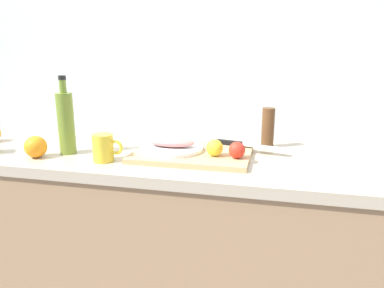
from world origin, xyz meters
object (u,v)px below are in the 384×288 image
Objects in this scene: pepper_mill at (268,128)px; coffee_mug_0 at (104,148)px; lemon_0 at (215,148)px; white_plate at (172,148)px; chef_knife at (241,144)px; olive_oil_bottle at (66,122)px; fish_fillet at (172,142)px; cutting_board at (192,154)px.

coffee_mug_0 is at bearing -149.44° from pepper_mill.
pepper_mill reaches higher than lemon_0.
white_plate is 0.84× the size of chef_knife.
chef_knife is at bearing 15.74° from olive_oil_bottle.
white_plate is at bearing -149.43° from pepper_mill.
lemon_0 is at bearing -11.98° from white_plate.
olive_oil_bottle is at bearing -150.84° from chef_knife.
white_plate is 0.18m from lemon_0.
fish_fillet reaches higher than chef_knife.
coffee_mug_0 is (-0.22, -0.13, 0.02)m from white_plate.
lemon_0 is at bearing -21.94° from cutting_board.
fish_fillet is at bearing 9.11° from olive_oil_bottle.
fish_fillet reaches higher than white_plate.
fish_fillet is at bearing -149.43° from pepper_mill.
chef_knife is 4.64× the size of lemon_0.
lemon_0 is 0.59m from olive_oil_bottle.
fish_fillet is at bearing -179.54° from cutting_board.
olive_oil_bottle reaches higher than chef_knife.
cutting_board is 0.36m from pepper_mill.
lemon_0 reaches higher than fish_fillet.
olive_oil_bottle is 0.82m from pepper_mill.
olive_oil_bottle is at bearing -170.89° from white_plate.
pepper_mill is at bearing 53.75° from lemon_0.
coffee_mug_0 is at bearing -149.47° from fish_fillet.
cutting_board is 1.54× the size of chef_knife.
chef_knife is 0.70m from olive_oil_bottle.
coffee_mug_0 is 0.70× the size of pepper_mill.
fish_fillet is 1.56× the size of coffee_mug_0.
pepper_mill reaches higher than cutting_board.
fish_fillet is at bearing 45.00° from white_plate.
fish_fillet is 0.18m from lemon_0.
cutting_board is 0.33m from coffee_mug_0.
white_plate is (-0.08, -0.00, 0.02)m from cutting_board.
lemon_0 is at bearing -103.65° from chef_knife.
pepper_mill reaches higher than coffee_mug_0.
cutting_board is 0.21m from chef_knife.
olive_oil_bottle is (-0.41, -0.07, 0.10)m from white_plate.
lemon_0 is at bearing -11.98° from fish_fillet.
cutting_board is 1.45× the size of olive_oil_bottle.
white_plate is 3.91× the size of lemon_0.
olive_oil_bottle is at bearing 160.96° from coffee_mug_0.
coffee_mug_0 is at bearing -19.04° from olive_oil_bottle.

